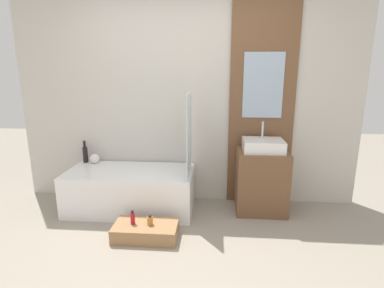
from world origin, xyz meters
name	(u,v)px	position (x,y,z in m)	size (l,w,h in m)	color
ground_plane	(168,275)	(0.00, 0.00, 0.00)	(12.00, 12.00, 0.00)	gray
wall_tiled_back	(186,98)	(0.00, 1.58, 1.30)	(4.20, 0.06, 2.60)	beige
wall_wood_accent	(262,98)	(0.91, 1.53, 1.31)	(0.77, 0.04, 2.60)	brown
bathtub	(131,190)	(-0.63, 1.17, 0.25)	(1.47, 0.71, 0.49)	white
glass_shower_screen	(189,135)	(0.08, 1.10, 0.94)	(0.01, 0.52, 0.91)	silver
wooden_step_bench	(146,231)	(-0.31, 0.55, 0.07)	(0.63, 0.34, 0.15)	#997047
vanity_cabinet	(261,181)	(0.91, 1.27, 0.37)	(0.58, 0.48, 0.73)	brown
sink	(263,145)	(0.91, 1.27, 0.80)	(0.45, 0.37, 0.33)	white
vase_tall_dark	(85,154)	(-1.28, 1.45, 0.60)	(0.06, 0.06, 0.28)	black
vase_round_light	(95,159)	(-1.15, 1.42, 0.55)	(0.12, 0.12, 0.12)	white
bottle_soap_primary	(133,218)	(-0.44, 0.55, 0.21)	(0.04, 0.04, 0.14)	#B21928
bottle_soap_secondary	(150,220)	(-0.26, 0.55, 0.19)	(0.06, 0.06, 0.10)	#B2752D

